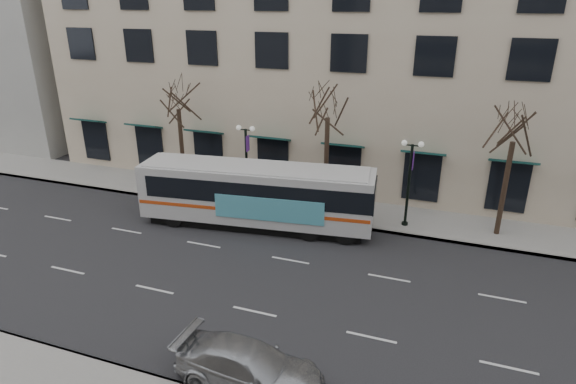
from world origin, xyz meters
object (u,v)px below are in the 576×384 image
at_px(tree_far_mid, 328,102).
at_px(lamp_post_left, 247,161).
at_px(city_bus, 258,194).
at_px(silver_car, 250,367).
at_px(tree_far_left, 177,94).
at_px(tree_far_right, 516,124).
at_px(lamp_post_right, 409,180).

height_order(tree_far_mid, lamp_post_left, tree_far_mid).
relative_size(city_bus, silver_car, 2.58).
relative_size(tree_far_left, tree_far_right, 1.03).
xyz_separation_m(tree_far_right, lamp_post_left, (-14.99, -0.60, -3.48)).
distance_m(tree_far_mid, tree_far_right, 10.01).
relative_size(tree_far_right, lamp_post_right, 1.55).
height_order(tree_far_right, lamp_post_left, tree_far_right).
bearing_deg(tree_far_mid, silver_car, -84.19).
distance_m(lamp_post_right, city_bus, 8.61).
height_order(tree_far_left, tree_far_mid, tree_far_mid).
bearing_deg(tree_far_mid, tree_far_right, -0.00).
xyz_separation_m(tree_far_left, lamp_post_right, (15.01, -0.60, -3.75)).
distance_m(city_bus, silver_car, 12.73).
relative_size(tree_far_right, city_bus, 0.59).
xyz_separation_m(tree_far_left, tree_far_right, (20.00, 0.00, -0.28)).
bearing_deg(tree_far_mid, tree_far_left, -180.00).
relative_size(lamp_post_left, silver_car, 0.98).
bearing_deg(lamp_post_right, city_bus, -162.15).
xyz_separation_m(tree_far_mid, tree_far_right, (10.00, -0.00, -0.48)).
distance_m(tree_far_left, lamp_post_right, 15.48).
xyz_separation_m(tree_far_mid, silver_car, (1.53, -15.00, -6.14)).
bearing_deg(lamp_post_right, lamp_post_left, 180.00).
height_order(tree_far_mid, silver_car, tree_far_mid).
xyz_separation_m(lamp_post_left, lamp_post_right, (10.00, 0.00, 0.00)).
height_order(tree_far_left, lamp_post_right, tree_far_left).
height_order(tree_far_right, lamp_post_right, tree_far_right).
distance_m(tree_far_right, city_bus, 14.23).
bearing_deg(lamp_post_left, tree_far_mid, 6.85).
distance_m(tree_far_mid, lamp_post_left, 6.40).
bearing_deg(city_bus, lamp_post_right, 10.70).
bearing_deg(tree_far_right, lamp_post_left, -177.71).
bearing_deg(city_bus, tree_far_left, 147.69).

